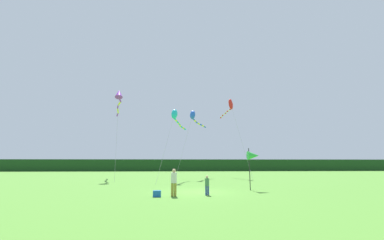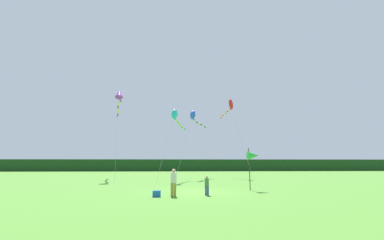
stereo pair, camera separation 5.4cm
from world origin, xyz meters
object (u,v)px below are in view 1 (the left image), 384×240
at_px(person_adult, 174,181).
at_px(person_child, 207,184).
at_px(kite_cyan, 175,116).
at_px(kite_red, 230,106).
at_px(kite_blue, 194,117).
at_px(banner_flag_pole, 253,156).
at_px(cooler_box, 157,194).
at_px(kite_purple, 119,96).

height_order(person_adult, person_child, person_adult).
relative_size(kite_cyan, kite_red, 0.72).
bearing_deg(kite_blue, kite_red, 24.20).
height_order(banner_flag_pole, kite_blue, kite_blue).
xyz_separation_m(cooler_box, kite_cyan, (0.83, 12.91, 7.54)).
height_order(kite_purple, kite_red, kite_purple).
bearing_deg(kite_red, person_child, -107.03).
xyz_separation_m(person_child, kite_purple, (-10.24, 15.87, 10.38)).
xyz_separation_m(kite_purple, kite_red, (16.21, 3.62, -0.24)).
distance_m(kite_blue, kite_cyan, 5.28).
bearing_deg(banner_flag_pole, person_adult, -153.87).
xyz_separation_m(person_adult, kite_blue, (2.36, 17.25, 7.59)).
distance_m(person_child, kite_cyan, 14.40).
relative_size(person_child, kite_purple, 0.10).
relative_size(banner_flag_pole, kite_red, 0.27).
bearing_deg(cooler_box, person_adult, 11.26).
bearing_deg(kite_red, cooler_box, -114.59).
bearing_deg(kite_purple, person_child, -57.17).
bearing_deg(kite_blue, banner_flag_pole, -74.93).
height_order(person_adult, kite_purple, kite_purple).
height_order(cooler_box, kite_blue, kite_blue).
bearing_deg(banner_flag_pole, kite_cyan, 123.44).
relative_size(cooler_box, kite_red, 0.04).
bearing_deg(kite_cyan, kite_blue, 60.59).
height_order(kite_blue, kite_purple, kite_purple).
distance_m(kite_blue, kite_purple, 10.77).
bearing_deg(banner_flag_pole, kite_blue, 105.07).
relative_size(person_child, banner_flag_pole, 0.39).
relative_size(person_child, kite_blue, 0.13).
height_order(kite_blue, kite_cyan, kite_blue).
bearing_deg(kite_blue, person_adult, -97.78).
relative_size(person_adult, kite_purple, 0.14).
height_order(person_adult, kite_red, kite_red).
bearing_deg(banner_flag_pole, kite_purple, 137.21).
xyz_separation_m(cooler_box, kite_blue, (3.39, 17.45, 8.35)).
distance_m(banner_flag_pole, kite_cyan, 12.67).
height_order(person_child, kite_red, kite_red).
distance_m(person_adult, kite_purple, 20.76).
relative_size(banner_flag_pole, kite_blue, 0.34).
relative_size(kite_purple, kite_cyan, 1.39).
relative_size(person_adult, cooler_box, 3.50).
relative_size(person_child, kite_cyan, 0.15).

